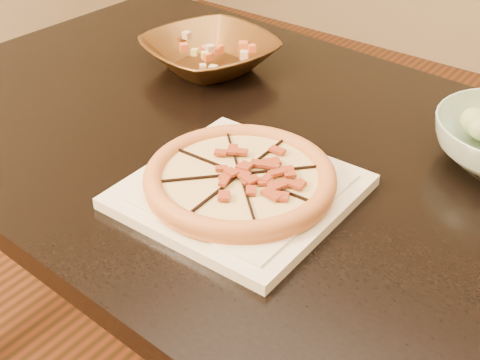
{
  "coord_description": "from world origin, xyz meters",
  "views": [
    {
      "loc": [
        0.53,
        -0.95,
        1.34
      ],
      "look_at": [
        0.03,
        -0.29,
        0.78
      ],
      "focal_mm": 50.0,
      "sensor_mm": 36.0,
      "label": 1
    }
  ],
  "objects": [
    {
      "name": "pizza",
      "position": [
        0.03,
        -0.29,
        0.78
      ],
      "size": [
        0.29,
        0.29,
        0.03
      ],
      "color": "#CC6838",
      "rests_on": "plate"
    },
    {
      "name": "bronze_bowl",
      "position": [
        -0.3,
        0.04,
        0.78
      ],
      "size": [
        0.32,
        0.32,
        0.06
      ],
      "primitive_type": "imported",
      "rotation": [
        0.0,
        0.0,
        -0.26
      ],
      "color": "brown",
      "rests_on": "dining_table"
    },
    {
      "name": "plate",
      "position": [
        0.03,
        -0.29,
        0.76
      ],
      "size": [
        0.31,
        0.31,
        0.02
      ],
      "color": "beige",
      "rests_on": "dining_table"
    },
    {
      "name": "dining_table",
      "position": [
        -0.08,
        -0.14,
        0.64
      ],
      "size": [
        1.4,
        0.95,
        0.75
      ],
      "color": "black",
      "rests_on": "floor"
    },
    {
      "name": "mixed_dish",
      "position": [
        -0.3,
        0.04,
        0.83
      ],
      "size": [
        0.09,
        0.12,
        0.03
      ],
      "color": "#D0AF87",
      "rests_on": "bronze_bowl"
    }
  ]
}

